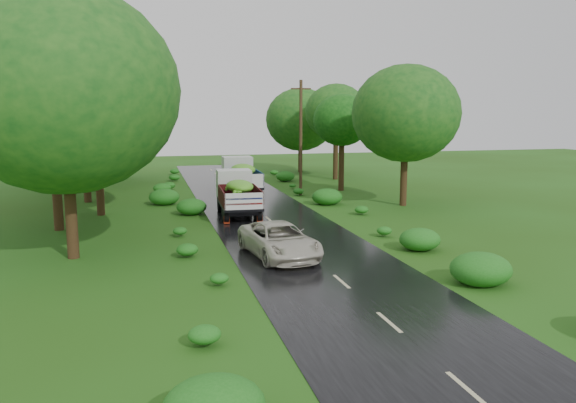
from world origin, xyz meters
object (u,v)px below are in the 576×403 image
object	(u,v)px
car	(279,240)
truck_far	(241,174)
utility_pole	(301,137)
truck_near	(237,191)

from	to	relation	value
car	truck_far	bearing A→B (deg)	78.06
truck_far	utility_pole	xyz separation A→B (m)	(4.18, -1.13, 2.72)
truck_near	utility_pole	bearing A→B (deg)	52.88
truck_far	utility_pole	distance (m)	5.11
truck_near	car	distance (m)	9.91
truck_far	utility_pole	size ratio (longest dim) A/B	0.77
car	utility_pole	world-z (taller)	utility_pole
truck_far	car	distance (m)	17.97
utility_pole	truck_far	bearing A→B (deg)	168.15
utility_pole	truck_near	bearing A→B (deg)	-126.46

